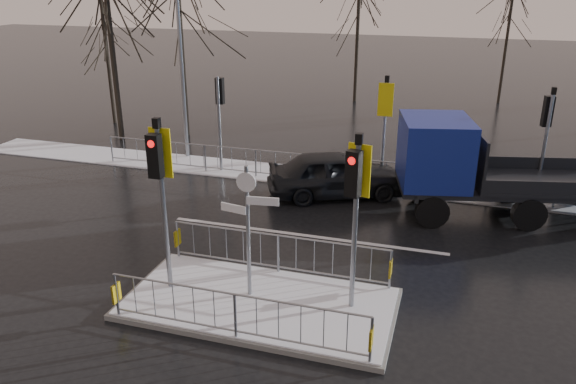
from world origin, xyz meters
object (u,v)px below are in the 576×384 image
(flatbed_truck, at_px, (464,165))
(traffic_island, at_px, (259,291))
(car_far_lane, at_px, (336,174))
(street_lamp_left, at_px, (182,43))

(flatbed_truck, bearing_deg, traffic_island, -122.03)
(flatbed_truck, bearing_deg, car_far_lane, 174.45)
(traffic_island, relative_size, flatbed_truck, 0.88)
(car_far_lane, height_order, street_lamp_left, street_lamp_left)
(car_far_lane, bearing_deg, traffic_island, 154.53)
(car_far_lane, distance_m, street_lamp_left, 7.95)
(traffic_island, xyz_separation_m, flatbed_truck, (4.17, 6.67, 1.20))
(street_lamp_left, bearing_deg, traffic_island, -55.93)
(traffic_island, height_order, street_lamp_left, street_lamp_left)
(car_far_lane, height_order, flatbed_truck, flatbed_truck)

